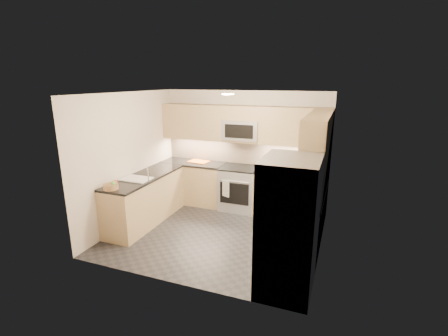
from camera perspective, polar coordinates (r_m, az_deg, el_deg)
floor at (r=6.04m, az=-1.20°, el=-11.41°), size 3.60×3.20×0.00m
ceiling at (r=5.40m, az=-1.35°, el=13.00°), size 3.60×3.20×0.02m
wall_back at (r=7.06m, az=3.59°, el=3.28°), size 3.60×0.02×2.50m
wall_front at (r=4.22m, az=-9.43°, el=-5.22°), size 3.60×0.02×2.50m
wall_left at (r=6.47m, az=-16.24°, el=1.58°), size 0.02×3.20×2.50m
wall_right at (r=5.22m, az=17.40°, el=-1.73°), size 0.02×3.20×2.50m
base_cab_back_left at (r=7.39m, az=-5.32°, el=-2.63°), size 1.42×0.60×0.90m
base_cab_back_right at (r=6.77m, az=11.59°, el=-4.60°), size 1.42×0.60×0.90m
base_cab_right at (r=5.66m, az=13.79°, el=-8.79°), size 0.60×1.70×0.90m
base_cab_peninsula at (r=6.53m, az=-13.59°, el=-5.47°), size 0.60×2.00×0.90m
countertop_back_left at (r=7.26m, az=-5.41°, el=0.90°), size 1.42×0.63×0.04m
countertop_back_right at (r=6.62m, az=11.81°, el=-0.77°), size 1.42×0.63×0.04m
countertop_right at (r=5.49m, az=14.10°, el=-4.30°), size 0.63×1.70×0.04m
countertop_peninsula at (r=6.38m, az=-13.85°, el=-1.51°), size 0.63×2.00×0.04m
upper_cab_back at (r=6.80m, az=3.23°, el=7.74°), size 3.60×0.35×0.75m
upper_cab_right at (r=5.37m, az=16.21°, el=5.14°), size 0.35×1.95×0.75m
backsplash_back at (r=7.07m, az=3.57°, el=2.84°), size 3.60×0.01×0.51m
backsplash_right at (r=5.67m, az=17.61°, el=-1.00°), size 0.01×2.30×0.51m
gas_range at (r=6.98m, az=2.69°, el=-3.64°), size 0.76×0.65×0.91m
range_cooktop at (r=6.84m, az=2.74°, el=0.01°), size 0.76×0.65×0.03m
oven_door_glass at (r=6.68m, az=1.81°, el=-4.54°), size 0.62×0.02×0.45m
oven_handle at (r=6.58m, az=1.77°, el=-2.38°), size 0.60×0.02×0.02m
microwave at (r=6.79m, az=3.15°, el=6.67°), size 0.76×0.40×0.40m
microwave_door at (r=6.60m, az=2.61°, el=6.43°), size 0.60×0.01×0.28m
refrigerator at (r=4.30m, az=11.25°, el=-9.99°), size 0.70×0.90×1.80m
fridge_handle_left at (r=4.19m, az=5.80°, el=-9.73°), size 0.02×0.02×1.20m
fridge_handle_right at (r=4.51m, az=7.00°, el=-7.90°), size 0.02×0.02×1.20m
sink_basin at (r=6.20m, az=-15.12°, el=-2.49°), size 0.52×0.38×0.16m
faucet at (r=6.00m, az=-13.23°, el=-0.96°), size 0.03×0.03×0.28m
utensil_bowl at (r=6.45m, az=15.82°, el=-0.65°), size 0.28×0.28×0.14m
cutting_board at (r=7.27m, az=-4.48°, el=1.16°), size 0.48×0.37×0.01m
fruit_basket at (r=5.75m, az=-19.29°, el=-3.12°), size 0.28×0.28×0.09m
fruit_apple at (r=5.74m, az=-18.61°, el=-2.35°), size 0.07×0.07×0.07m
fruit_pear at (r=5.69m, az=-18.85°, el=-2.53°), size 0.08×0.08×0.08m
dish_towel_check at (r=6.67m, az=0.30°, el=-3.66°), size 0.17×0.09×0.34m
fruit_orange at (r=5.73m, az=-18.89°, el=-2.44°), size 0.07×0.07×0.07m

